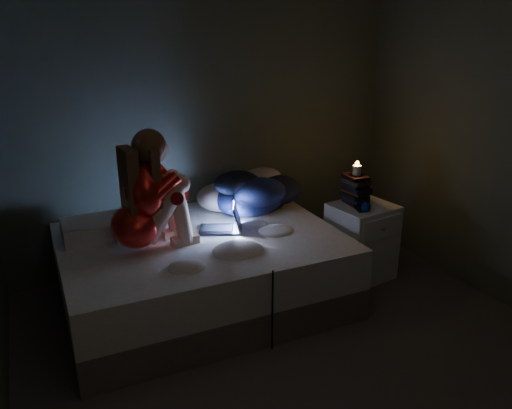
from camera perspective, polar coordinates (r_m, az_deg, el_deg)
floor at (r=3.49m, az=6.51°, el=-17.91°), size 3.60×3.80×0.02m
wall_back at (r=4.58m, az=-5.45°, el=9.29°), size 3.60×0.02×2.60m
bed at (r=4.05m, az=-6.09°, el=-7.30°), size 2.08×1.56×0.57m
pillow at (r=4.04m, az=-17.59°, el=-2.62°), size 0.49×0.35×0.14m
woman at (r=3.62m, az=-13.66°, el=1.35°), size 0.57×0.41×0.87m
laptop at (r=3.97m, az=-4.16°, el=-1.42°), size 0.39×0.34×0.23m
clothes_pile at (r=4.35m, az=-0.85°, el=1.65°), size 0.75×0.65×0.40m
nightstand at (r=4.51m, az=11.74°, el=-4.07°), size 0.56×0.51×0.66m
book_stack at (r=4.39m, az=11.13°, el=1.50°), size 0.19×0.25×0.22m
candle at (r=4.35m, az=11.26°, el=3.37°), size 0.07×0.07×0.08m
phone at (r=4.28m, az=11.37°, el=-0.47°), size 0.12×0.16×0.01m
blue_orb at (r=4.23m, az=12.00°, el=-0.25°), size 0.08×0.08×0.08m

